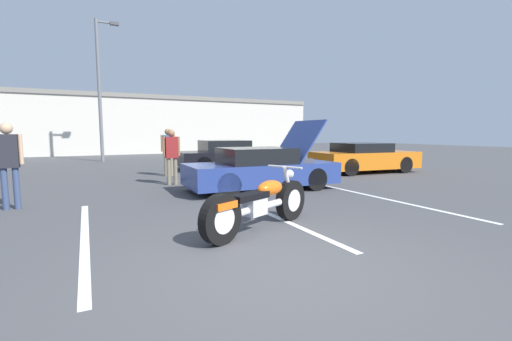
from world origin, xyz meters
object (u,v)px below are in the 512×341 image
Objects in this scene: motorcycle at (260,204)px; parked_car_mid_row at (227,155)px; spectator_by_show_car at (172,152)px; spectator_midground at (8,158)px; light_pole at (101,84)px; spectator_near_motorcycle at (168,148)px; show_car_hood_open at (262,169)px; parked_car_right_row at (364,158)px.

parked_car_mid_row is at bearing 46.78° from motorcycle.
spectator_by_show_car is 4.18m from spectator_midground.
spectator_midground is (-2.30, -12.11, -3.10)m from light_pole.
parked_car_mid_row is 2.53× the size of spectator_near_motorcycle.
show_car_hood_open is at bearing -1.09° from spectator_midground.
show_car_hood_open is 2.41× the size of spectator_near_motorcycle.
motorcycle is 1.36× the size of spectator_near_motorcycle.
motorcycle is 0.54× the size of parked_car_mid_row.
spectator_near_motorcycle is at bearing -150.85° from parked_car_mid_row.
spectator_by_show_car is (-3.21, -3.57, 0.40)m from parked_car_mid_row.
spectator_midground is at bearing -138.97° from parked_car_mid_row.
show_car_hood_open reaches higher than motorcycle.
parked_car_right_row reaches higher than motorcycle.
parked_car_mid_row is 2.45× the size of spectator_midground.
show_car_hood_open is 2.47× the size of spectator_by_show_car.
show_car_hood_open is 4.51m from spectator_near_motorcycle.
parked_car_right_row is at bearing -36.78° from parked_car_mid_row.
spectator_near_motorcycle reaches higher than parked_car_mid_row.
spectator_near_motorcycle is at bearing 112.78° from show_car_hood_open.
parked_car_right_row is 5.72m from parked_car_mid_row.
motorcycle is 9.61m from parked_car_mid_row.
light_pole reaches higher than show_car_hood_open.
spectator_midground is (-11.35, -1.85, 0.49)m from parked_car_right_row.
spectator_midground is at bearing -100.74° from light_pole.
spectator_by_show_car is at bearing 136.16° from show_car_hood_open.
show_car_hood_open is 2.33× the size of spectator_midground.
light_pole is 4.26× the size of spectator_midground.
show_car_hood_open is 0.95× the size of parked_car_mid_row.
spectator_near_motorcycle reaches higher than parked_car_right_row.
parked_car_mid_row is at bearing 79.15° from show_car_hood_open.
spectator_near_motorcycle is (-2.85, -1.42, 0.43)m from parked_car_mid_row.
spectator_near_motorcycle is 2.19m from spectator_by_show_car.
light_pole is at bearing 106.91° from show_car_hood_open.
show_car_hood_open reaches higher than spectator_near_motorcycle.
spectator_near_motorcycle is (0.21, 7.69, 0.60)m from motorcycle.
spectator_by_show_car is at bearing 27.18° from spectator_midground.
spectator_near_motorcycle is at bearing 80.37° from spectator_by_show_car.
motorcycle is 0.57× the size of show_car_hood_open.
show_car_hood_open is at bearing -155.89° from parked_car_right_row.
light_pole is 1.83× the size of show_car_hood_open.
spectator_by_show_car is (-0.37, -2.16, -0.03)m from spectator_near_motorcycle.
spectator_by_show_car is at bearing 66.91° from motorcycle.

